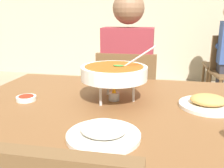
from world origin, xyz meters
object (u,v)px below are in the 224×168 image
object	(u,v)px
chair_diner_main	(127,103)
diner_main	(128,71)
dining_table_main	(106,126)
curry_bowl	(114,73)
sauce_dish	(26,98)
appetizer_plate	(208,103)
rice_plate	(103,132)

from	to	relation	value
chair_diner_main	diner_main	bearing A→B (deg)	90.00
dining_table_main	chair_diner_main	xyz separation A→B (m)	(-0.00, 0.76, -0.16)
dining_table_main	curry_bowl	world-z (taller)	curry_bowl
dining_table_main	chair_diner_main	bearing A→B (deg)	90.00
dining_table_main	sauce_dish	bearing A→B (deg)	-175.92
appetizer_plate	sauce_dish	xyz separation A→B (m)	(-0.81, -0.07, -0.01)
appetizer_plate	curry_bowl	bearing A→B (deg)	178.03
chair_diner_main	sauce_dish	bearing A→B (deg)	-115.19
dining_table_main	chair_diner_main	distance (m)	0.77
dining_table_main	appetizer_plate	bearing A→B (deg)	5.29
diner_main	rice_plate	bearing A→B (deg)	-86.83
dining_table_main	curry_bowl	xyz separation A→B (m)	(0.03, 0.05, 0.24)
chair_diner_main	rice_plate	size ratio (longest dim) A/B	3.75
dining_table_main	chair_diner_main	size ratio (longest dim) A/B	1.42
curry_bowl	rice_plate	world-z (taller)	curry_bowl
dining_table_main	rice_plate	size ratio (longest dim) A/B	5.32
dining_table_main	sauce_dish	size ratio (longest dim) A/B	14.18
chair_diner_main	curry_bowl	world-z (taller)	curry_bowl
rice_plate	appetizer_plate	world-z (taller)	same
rice_plate	appetizer_plate	distance (m)	0.52
curry_bowl	sauce_dish	size ratio (longest dim) A/B	3.69
rice_plate	appetizer_plate	bearing A→B (deg)	43.15
rice_plate	dining_table_main	bearing A→B (deg)	101.05
dining_table_main	sauce_dish	distance (m)	0.39
diner_main	appetizer_plate	size ratio (longest dim) A/B	5.46
chair_diner_main	sauce_dish	size ratio (longest dim) A/B	10.00
sauce_dish	diner_main	bearing A→B (deg)	65.70
chair_diner_main	rice_plate	xyz separation A→B (m)	(0.06, -1.07, 0.28)
diner_main	curry_bowl	bearing A→B (deg)	-87.83
chair_diner_main	sauce_dish	xyz separation A→B (m)	(-0.37, -0.79, 0.28)
curry_bowl	diner_main	bearing A→B (deg)	92.17
rice_plate	chair_diner_main	bearing A→B (deg)	93.26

